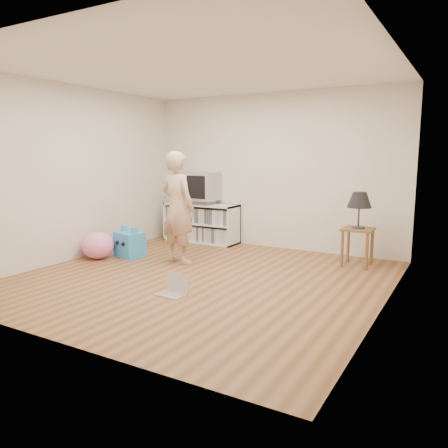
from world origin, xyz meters
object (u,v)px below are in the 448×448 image
Objects in this scene: crt_tv at (201,186)px; table_lamp at (359,201)px; dvd_deck at (201,202)px; plush_pink at (98,245)px; media_unit at (202,223)px; person at (178,208)px; plush_blue at (130,244)px; side_table at (358,237)px; laptop at (174,289)px.

table_lamp is at bearing -7.23° from crt_tv.
dvd_deck is 0.93× the size of plush_pink.
table_lamp reaches higher than media_unit.
dvd_deck is 0.29m from crt_tv.
plush_blue is (-0.88, -0.08, -0.61)m from person.
side_table is 0.53m from table_lamp.
media_unit is at bearing 90.00° from dvd_deck.
laptop is (1.38, -2.72, -0.67)m from dvd_deck.
table_lamp is at bearing 0.00° from side_table.
media_unit reaches higher than plush_blue.
person is at bearing -154.42° from side_table.
side_table is at bearing 23.33° from plush_pink.
table_lamp reaches higher than plush_pink.
dvd_deck is 0.28× the size of person.
crt_tv is (0.00, -0.02, 0.67)m from media_unit.
crt_tv is 1.72× the size of laptop.
plush_blue is (-3.21, -1.20, -0.21)m from side_table.
plush_pink reaches higher than laptop.
laptop is (1.38, -2.72, -0.96)m from crt_tv.
laptop is at bearing -122.70° from side_table.
plush_blue is (-0.32, -1.56, -0.82)m from crt_tv.
plush_blue is at bearing -101.58° from dvd_deck.
crt_tv reaches higher than laptop.
dvd_deck is at bearing 122.05° from laptop.
plush_pink is at bearing -122.59° from plush_blue.
table_lamp is (2.89, -0.39, 0.59)m from media_unit.
person reaches higher than plush_blue.
dvd_deck is 1.29× the size of laptop.
side_table is (2.89, -0.37, -0.60)m from crt_tv.
side_table is 1.57× the size of laptop.
side_table is 3.88m from plush_pink.
crt_tv is at bearing 172.77° from table_lamp.
person is 4.68× the size of laptop.
crt_tv is 1.79m from plush_blue.
plush_pink is at bearing -109.20° from crt_tv.
media_unit is 0.86× the size of person.
table_lamp is at bearing 62.43° from laptop.
table_lamp is 2.59m from person.
table_lamp is (2.89, -0.37, -0.08)m from crt_tv.
dvd_deck reaches higher than plush_blue.
table_lamp reaches higher than side_table.
dvd_deck is at bearing 91.25° from plush_blue.
plush_blue is 0.99× the size of plush_pink.
side_table is at bearing 33.28° from plush_blue.
plush_pink is at bearing -109.17° from dvd_deck.
side_table is at bearing 180.00° from table_lamp.
laptop is at bearing -122.70° from table_lamp.
media_unit reaches higher than side_table.
media_unit is 1.67m from person.
person reaches higher than crt_tv.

